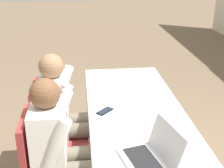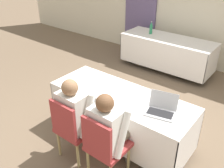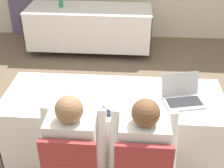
% 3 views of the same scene
% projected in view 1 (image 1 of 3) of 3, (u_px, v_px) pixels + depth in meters
% --- Properties ---
extents(conference_table_near, '(2.02, 0.74, 0.75)m').
position_uv_depth(conference_table_near, '(136.00, 133.00, 2.47)').
color(conference_table_near, white).
rests_on(conference_table_near, ground_plane).
extents(laptop, '(0.40, 0.35, 0.22)m').
position_uv_depth(laptop, '(151.00, 156.00, 1.81)').
color(laptop, '#B7B7BC').
rests_on(laptop, conference_table_near).
extents(cell_phone, '(0.15, 0.15, 0.01)m').
position_uv_depth(cell_phone, '(105.00, 111.00, 2.42)').
color(cell_phone, black).
rests_on(cell_phone, conference_table_near).
extents(paper_beside_laptop, '(0.31, 0.36, 0.00)m').
position_uv_depth(paper_beside_laptop, '(142.00, 82.00, 2.98)').
color(paper_beside_laptop, white).
rests_on(paper_beside_laptop, conference_table_near).
extents(chair_near_left, '(0.44, 0.44, 0.90)m').
position_uv_depth(chair_near_left, '(53.00, 128.00, 2.68)').
color(chair_near_left, tan).
rests_on(chair_near_left, ground_plane).
extents(chair_near_right, '(0.44, 0.44, 0.90)m').
position_uv_depth(chair_near_right, '(48.00, 167.00, 2.19)').
color(chair_near_right, tan).
rests_on(chair_near_right, ground_plane).
extents(person_checkered_shirt, '(0.50, 0.52, 1.16)m').
position_uv_depth(person_checkered_shirt, '(64.00, 111.00, 2.62)').
color(person_checkered_shirt, '#665B4C').
rests_on(person_checkered_shirt, ground_plane).
extents(person_white_shirt, '(0.50, 0.52, 1.16)m').
position_uv_depth(person_white_shirt, '(61.00, 147.00, 2.14)').
color(person_white_shirt, '#665B4C').
rests_on(person_white_shirt, ground_plane).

